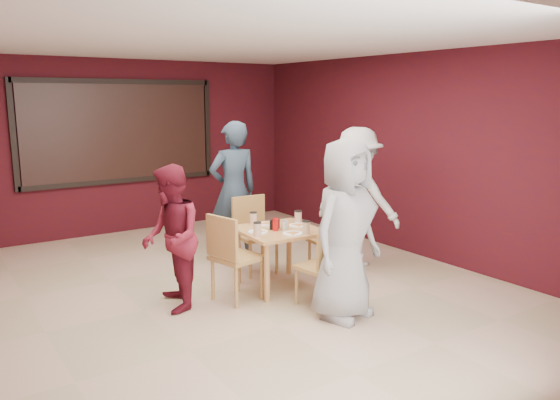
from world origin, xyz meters
TOP-DOWN VIEW (x-y plane):
  - floor at (0.00, 0.00)m, footprint 7.00×7.00m
  - window_blinds at (0.00, 3.45)m, footprint 3.00×0.02m
  - dining_table at (0.63, -0.19)m, footprint 0.94×0.94m
  - chair_front at (0.67, -0.97)m, footprint 0.46×0.46m
  - chair_back at (0.70, 0.50)m, footprint 0.49×0.49m
  - chair_left at (-0.06, -0.29)m, footprint 0.56×0.56m
  - chair_right at (1.48, -0.16)m, footprint 0.46×0.46m
  - diner_front at (0.68, -1.28)m, footprint 1.00×0.77m
  - diner_back at (0.78, 1.14)m, footprint 0.73×0.52m
  - diner_left at (-0.67, -0.12)m, footprint 0.76×0.87m
  - diner_right at (1.95, -0.05)m, footprint 1.02×1.33m

SIDE VIEW (x-z plane):
  - floor at x=0.00m, z-range 0.00..0.00m
  - chair_front at x=0.67m, z-range 0.06..0.91m
  - chair_right at x=1.48m, z-range 0.06..0.94m
  - chair_back at x=0.70m, z-range 0.06..1.02m
  - chair_left at x=-0.06m, z-range 0.06..1.03m
  - dining_table at x=0.63m, z-range 0.19..1.04m
  - diner_left at x=-0.67m, z-range 0.00..1.53m
  - diner_front at x=0.68m, z-range 0.00..1.81m
  - diner_right at x=1.95m, z-range 0.00..1.82m
  - diner_back at x=0.78m, z-range 0.00..1.89m
  - window_blinds at x=0.00m, z-range 0.90..2.40m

